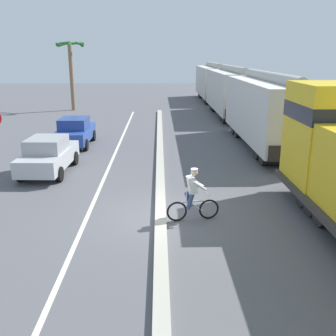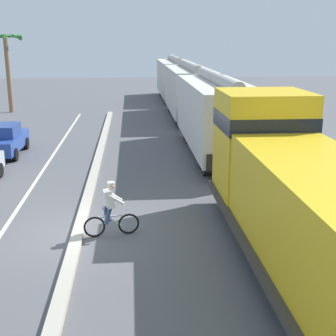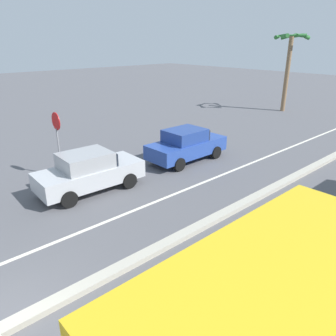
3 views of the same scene
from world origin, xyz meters
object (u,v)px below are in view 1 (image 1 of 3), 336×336
Objects in this scene: parked_car_blue at (75,132)px; palm_tree_near at (70,58)px; hopper_car_lead at (268,111)px; hopper_car_middle at (231,91)px; parked_car_silver at (48,155)px; cyclist at (193,196)px; hopper_car_trailing at (213,82)px.

palm_tree_near is (-3.21, 14.94, 3.95)m from parked_car_blue.
hopper_car_lead is 1.00× the size of hopper_car_middle.
hopper_car_lead reaches higher than parked_car_silver.
hopper_car_middle reaches higher than parked_car_blue.
palm_tree_near is (-14.10, 4.00, 2.69)m from hopper_car_middle.
palm_tree_near is at bearing 109.51° from cyclist.
palm_tree_near is at bearing 102.13° from parked_car_blue.
parked_car_blue is (0.07, 5.40, 0.00)m from parked_car_silver.
parked_car_blue is at bearing -77.87° from palm_tree_near.
hopper_car_lead is at bearing 63.65° from cyclist.
hopper_car_trailing is 30.04m from parked_car_silver.
cyclist is (-5.00, -10.09, -1.26)m from hopper_car_lead.
parked_car_blue is (-10.89, -10.94, -1.26)m from hopper_car_middle.
hopper_car_lead is 11.60m from hopper_car_middle.
parked_car_silver is 20.95m from palm_tree_near.
palm_tree_near is (-14.10, -7.60, 2.69)m from hopper_car_trailing.
cyclist is at bearing -70.49° from palm_tree_near.
cyclist is (-5.00, -33.29, -1.26)m from hopper_car_trailing.
cyclist reaches higher than parked_car_silver.
palm_tree_near is at bearing -151.67° from hopper_car_trailing.
parked_car_blue is 15.78m from palm_tree_near.
hopper_car_middle is 1.67× the size of palm_tree_near.
cyclist reaches higher than parked_car_blue.
hopper_car_trailing reaches higher than cyclist.
hopper_car_middle is at bearing 45.14° from parked_car_blue.
hopper_car_lead is 1.00× the size of hopper_car_trailing.
hopper_car_lead is at bearing -47.88° from palm_tree_near.
hopper_car_lead is 2.52× the size of parked_car_blue.
parked_car_silver is (-10.96, -16.34, -1.26)m from hopper_car_middle.
palm_tree_near reaches higher than hopper_car_trailing.
hopper_car_trailing is at bearing 81.46° from cyclist.
hopper_car_middle is 15.49m from parked_car_blue.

